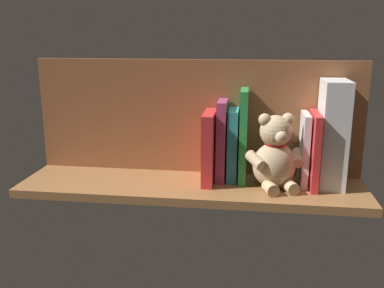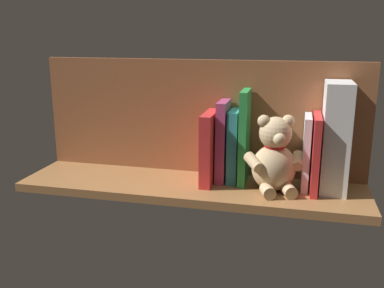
% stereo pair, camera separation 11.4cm
% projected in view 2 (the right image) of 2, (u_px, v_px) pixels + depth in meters
% --- Properties ---
extents(ground_plane, '(0.91, 0.24, 0.02)m').
position_uv_depth(ground_plane, '(192.00, 186.00, 1.17)').
color(ground_plane, '#9E6B3D').
extents(shelf_back_panel, '(0.91, 0.02, 0.32)m').
position_uv_depth(shelf_back_panel, '(200.00, 117.00, 1.22)').
color(shelf_back_panel, '#935633').
rests_on(shelf_back_panel, ground_plane).
extents(dictionary_thick_white, '(0.06, 0.12, 0.28)m').
position_uv_depth(dictionary_thick_white, '(335.00, 138.00, 1.07)').
color(dictionary_thick_white, white).
rests_on(dictionary_thick_white, ground_plane).
extents(book_0, '(0.02, 0.14, 0.19)m').
position_uv_depth(book_0, '(315.00, 153.00, 1.09)').
color(book_0, red).
rests_on(book_0, ground_plane).
extents(book_1, '(0.02, 0.11, 0.19)m').
position_uv_depth(book_1, '(306.00, 152.00, 1.11)').
color(book_1, silver).
rests_on(book_1, ground_plane).
extents(teddy_bear, '(0.15, 0.15, 0.20)m').
position_uv_depth(teddy_bear, '(275.00, 158.00, 1.09)').
color(teddy_bear, '#D1B284').
rests_on(teddy_bear, ground_plane).
extents(book_2, '(0.02, 0.11, 0.25)m').
position_uv_depth(book_2, '(244.00, 137.00, 1.14)').
color(book_2, green).
rests_on(book_2, ground_plane).
extents(book_3, '(0.03, 0.09, 0.19)m').
position_uv_depth(book_3, '(234.00, 146.00, 1.16)').
color(book_3, teal).
rests_on(book_3, ground_plane).
extents(book_4, '(0.03, 0.10, 0.22)m').
position_uv_depth(book_4, '(223.00, 141.00, 1.16)').
color(book_4, '#B23F72').
rests_on(book_4, ground_plane).
extents(book_5, '(0.03, 0.14, 0.19)m').
position_uv_depth(book_5, '(210.00, 148.00, 1.15)').
color(book_5, red).
rests_on(book_5, ground_plane).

